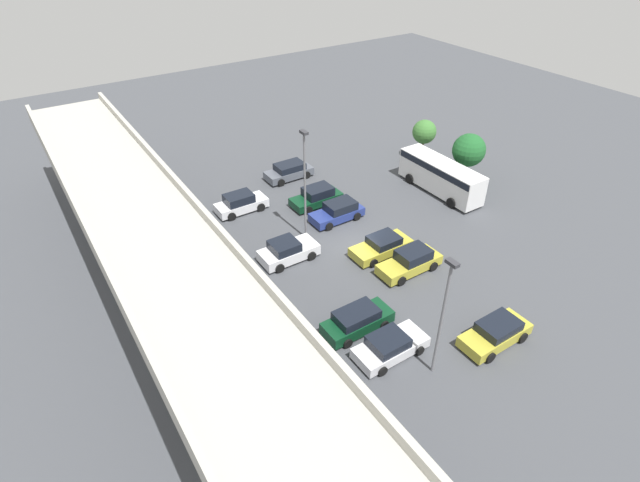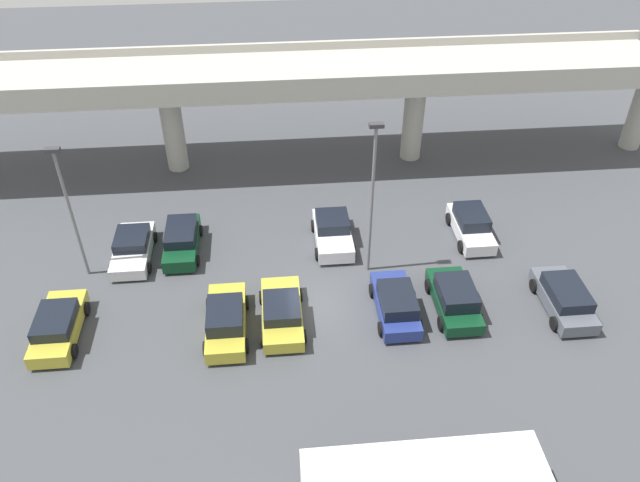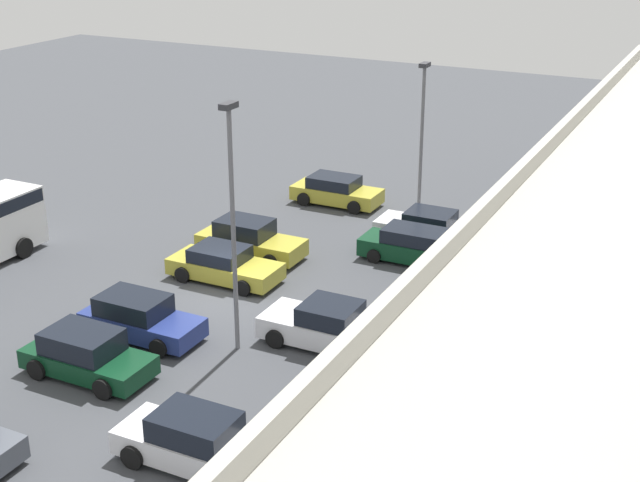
{
  "view_description": "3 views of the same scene",
  "coord_description": "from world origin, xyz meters",
  "px_view_note": "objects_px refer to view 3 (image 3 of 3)",
  "views": [
    {
      "loc": [
        -24.34,
        19.49,
        22.1
      ],
      "look_at": [
        -0.18,
        3.65,
        1.99
      ],
      "focal_mm": 28.0,
      "sensor_mm": 36.0,
      "label": 1
    },
    {
      "loc": [
        -1.8,
        -23.04,
        22.12
      ],
      "look_at": [
        0.6,
        2.9,
        2.02
      ],
      "focal_mm": 35.0,
      "sensor_mm": 36.0,
      "label": 2
    },
    {
      "loc": [
        26.9,
        17.89,
        15.15
      ],
      "look_at": [
        -1.76,
        3.52,
        2.47
      ],
      "focal_mm": 50.0,
      "sensor_mm": 36.0,
      "label": 3
    }
  ],
  "objects_px": {
    "parked_car_7": "(86,355)",
    "parked_car_8": "(192,441)",
    "parked_car_1": "(426,226)",
    "parked_car_3": "(249,240)",
    "parked_car_6": "(140,318)",
    "parked_car_5": "(324,325)",
    "parked_car_4": "(224,265)",
    "parked_car_0": "(336,191)",
    "lamp_post_mid_lot": "(233,212)",
    "lamp_post_near_aisle": "(422,130)",
    "parked_car_2": "(413,246)"
  },
  "relations": [
    {
      "from": "parked_car_1",
      "to": "parked_car_6",
      "type": "relative_size",
      "value": 1.0
    },
    {
      "from": "lamp_post_near_aisle",
      "to": "lamp_post_mid_lot",
      "type": "bearing_deg",
      "value": -3.98
    },
    {
      "from": "parked_car_5",
      "to": "parked_car_8",
      "type": "bearing_deg",
      "value": 89.12
    },
    {
      "from": "parked_car_4",
      "to": "parked_car_3",
      "type": "bearing_deg",
      "value": 98.24
    },
    {
      "from": "parked_car_4",
      "to": "parked_car_8",
      "type": "xyz_separation_m",
      "value": [
        11.25,
        6.09,
        0.1
      ]
    },
    {
      "from": "parked_car_5",
      "to": "lamp_post_mid_lot",
      "type": "xyz_separation_m",
      "value": [
        1.66,
        -2.59,
        4.37
      ]
    },
    {
      "from": "parked_car_3",
      "to": "parked_car_7",
      "type": "bearing_deg",
      "value": -87.41
    },
    {
      "from": "parked_car_7",
      "to": "parked_car_8",
      "type": "xyz_separation_m",
      "value": [
        2.56,
        5.97,
        0.01
      ]
    },
    {
      "from": "parked_car_0",
      "to": "parked_car_3",
      "type": "relative_size",
      "value": 0.96
    },
    {
      "from": "parked_car_6",
      "to": "parked_car_5",
      "type": "bearing_deg",
      "value": 21.82
    },
    {
      "from": "parked_car_7",
      "to": "lamp_post_mid_lot",
      "type": "height_order",
      "value": "lamp_post_mid_lot"
    },
    {
      "from": "parked_car_7",
      "to": "parked_car_8",
      "type": "distance_m",
      "value": 6.49
    },
    {
      "from": "parked_car_8",
      "to": "parked_car_6",
      "type": "bearing_deg",
      "value": -42.56
    },
    {
      "from": "parked_car_5",
      "to": "parked_car_8",
      "type": "distance_m",
      "value": 8.07
    },
    {
      "from": "parked_car_6",
      "to": "lamp_post_near_aisle",
      "type": "height_order",
      "value": "lamp_post_near_aisle"
    },
    {
      "from": "parked_car_7",
      "to": "parked_car_4",
      "type": "bearing_deg",
      "value": 90.82
    },
    {
      "from": "parked_car_4",
      "to": "lamp_post_mid_lot",
      "type": "distance_m",
      "value": 7.52
    },
    {
      "from": "parked_car_7",
      "to": "parked_car_8",
      "type": "height_order",
      "value": "parked_car_8"
    },
    {
      "from": "parked_car_7",
      "to": "lamp_post_mid_lot",
      "type": "distance_m",
      "value": 6.78
    },
    {
      "from": "lamp_post_mid_lot",
      "to": "parked_car_4",
      "type": "bearing_deg",
      "value": -143.23
    },
    {
      "from": "parked_car_3",
      "to": "lamp_post_mid_lot",
      "type": "bearing_deg",
      "value": -62.02
    },
    {
      "from": "parked_car_0",
      "to": "lamp_post_mid_lot",
      "type": "height_order",
      "value": "lamp_post_mid_lot"
    },
    {
      "from": "parked_car_2",
      "to": "parked_car_8",
      "type": "height_order",
      "value": "parked_car_8"
    },
    {
      "from": "parked_car_5",
      "to": "lamp_post_near_aisle",
      "type": "bearing_deg",
      "value": -83.52
    },
    {
      "from": "parked_car_1",
      "to": "lamp_post_near_aisle",
      "type": "bearing_deg",
      "value": -61.46
    },
    {
      "from": "lamp_post_mid_lot",
      "to": "parked_car_8",
      "type": "bearing_deg",
      "value": 21.06
    },
    {
      "from": "parked_car_2",
      "to": "lamp_post_mid_lot",
      "type": "distance_m",
      "value": 11.44
    },
    {
      "from": "parked_car_6",
      "to": "parked_car_8",
      "type": "bearing_deg",
      "value": -42.56
    },
    {
      "from": "parked_car_7",
      "to": "parked_car_8",
      "type": "relative_size",
      "value": 1.02
    },
    {
      "from": "parked_car_2",
      "to": "parked_car_8",
      "type": "xyz_separation_m",
      "value": [
        16.63,
        -0.19,
        0.04
      ]
    },
    {
      "from": "parked_car_2",
      "to": "parked_car_4",
      "type": "relative_size",
      "value": 0.95
    },
    {
      "from": "parked_car_0",
      "to": "parked_car_6",
      "type": "relative_size",
      "value": 1.02
    },
    {
      "from": "parked_car_4",
      "to": "parked_car_6",
      "type": "relative_size",
      "value": 1.05
    },
    {
      "from": "parked_car_0",
      "to": "lamp_post_near_aisle",
      "type": "relative_size",
      "value": 0.59
    },
    {
      "from": "parked_car_1",
      "to": "parked_car_3",
      "type": "xyz_separation_m",
      "value": [
        5.34,
        -6.31,
        0.11
      ]
    },
    {
      "from": "parked_car_4",
      "to": "parked_car_1",
      "type": "bearing_deg",
      "value": 53.65
    },
    {
      "from": "parked_car_4",
      "to": "lamp_post_near_aisle",
      "type": "distance_m",
      "value": 11.99
    },
    {
      "from": "parked_car_3",
      "to": "parked_car_7",
      "type": "relative_size",
      "value": 1.07
    },
    {
      "from": "parked_car_3",
      "to": "parked_car_4",
      "type": "distance_m",
      "value": 2.74
    },
    {
      "from": "parked_car_0",
      "to": "parked_car_7",
      "type": "relative_size",
      "value": 1.03
    },
    {
      "from": "parked_car_0",
      "to": "parked_car_2",
      "type": "relative_size",
      "value": 1.02
    },
    {
      "from": "parked_car_7",
      "to": "parked_car_6",
      "type": "bearing_deg",
      "value": 92.14
    },
    {
      "from": "parked_car_0",
      "to": "lamp_post_near_aisle",
      "type": "distance_m",
      "value": 6.06
    },
    {
      "from": "parked_car_8",
      "to": "lamp_post_mid_lot",
      "type": "relative_size",
      "value": 0.49
    },
    {
      "from": "parked_car_7",
      "to": "parked_car_0",
      "type": "bearing_deg",
      "value": 90.34
    },
    {
      "from": "parked_car_6",
      "to": "lamp_post_near_aisle",
      "type": "distance_m",
      "value": 17.1
    },
    {
      "from": "parked_car_4",
      "to": "lamp_post_near_aisle",
      "type": "xyz_separation_m",
      "value": [
        -10.33,
        4.68,
        3.88
      ]
    },
    {
      "from": "parked_car_2",
      "to": "lamp_post_near_aisle",
      "type": "bearing_deg",
      "value": -72.08
    },
    {
      "from": "parked_car_7",
      "to": "parked_car_1",
      "type": "bearing_deg",
      "value": 70.9
    },
    {
      "from": "parked_car_2",
      "to": "lamp_post_near_aisle",
      "type": "distance_m",
      "value": 6.46
    }
  ]
}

